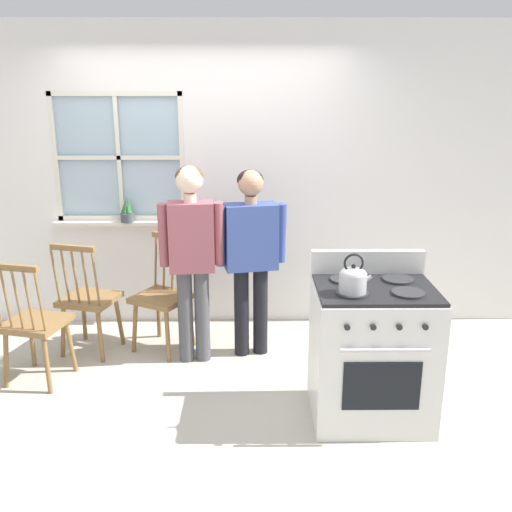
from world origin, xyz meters
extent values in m
plane|color=#B2AD9E|center=(0.00, 0.00, 0.00)|extent=(16.00, 16.00, 0.00)
cube|color=white|center=(1.51, 1.40, 1.35)|extent=(3.38, 0.06, 2.70)
cube|color=white|center=(-0.77, 1.40, 0.49)|extent=(1.16, 0.06, 0.98)
cube|color=white|center=(-0.77, 1.40, 2.41)|extent=(1.16, 0.06, 0.59)
cube|color=silver|center=(-0.77, 1.32, 0.97)|extent=(1.22, 0.10, 0.03)
cube|color=#9EB7C6|center=(-0.77, 1.41, 1.55)|extent=(1.10, 0.01, 1.07)
cube|color=silver|center=(-0.77, 1.38, 1.55)|extent=(0.04, 0.02, 1.13)
cube|color=silver|center=(-0.77, 1.38, 1.55)|extent=(1.16, 0.02, 0.04)
cube|color=silver|center=(-1.33, 1.38, 1.55)|extent=(0.04, 0.03, 1.13)
cube|color=silver|center=(-0.20, 1.38, 1.55)|extent=(0.04, 0.03, 1.13)
cube|color=silver|center=(-0.77, 1.38, 2.09)|extent=(1.16, 0.03, 0.04)
cube|color=silver|center=(-0.77, 1.38, 1.00)|extent=(1.16, 0.03, 0.04)
cube|color=olive|center=(-0.35, 0.75, 0.46)|extent=(0.56, 0.55, 0.04)
cylinder|color=olive|center=(-0.57, 0.70, 0.22)|extent=(0.09, 0.06, 0.44)
cylinder|color=olive|center=(-0.27, 0.53, 0.22)|extent=(0.06, 0.09, 0.44)
cylinder|color=olive|center=(-0.42, 0.98, 0.22)|extent=(0.06, 0.09, 0.44)
cylinder|color=olive|center=(-0.12, 0.81, 0.22)|extent=(0.09, 0.06, 0.44)
cylinder|color=olive|center=(-0.42, 0.99, 0.70)|extent=(0.05, 0.07, 0.47)
cylinder|color=olive|center=(-0.34, 0.95, 0.70)|extent=(0.05, 0.07, 0.47)
cylinder|color=olive|center=(-0.26, 0.90, 0.70)|extent=(0.05, 0.07, 0.47)
cylinder|color=olive|center=(-0.18, 0.86, 0.70)|extent=(0.05, 0.07, 0.47)
cylinder|color=olive|center=(-0.11, 0.81, 0.70)|extent=(0.05, 0.07, 0.47)
cube|color=olive|center=(-0.26, 0.90, 0.95)|extent=(0.35, 0.22, 0.04)
cube|color=olive|center=(-0.94, 0.73, 0.46)|extent=(0.51, 0.50, 0.04)
cylinder|color=olive|center=(-0.73, 0.83, 0.22)|extent=(0.08, 0.07, 0.44)
cylinder|color=olive|center=(-1.06, 0.92, 0.22)|extent=(0.07, 0.08, 0.44)
cylinder|color=olive|center=(-0.82, 0.53, 0.22)|extent=(0.07, 0.08, 0.44)
cylinder|color=olive|center=(-1.14, 0.62, 0.22)|extent=(0.08, 0.07, 0.44)
cylinder|color=olive|center=(-0.81, 0.51, 0.70)|extent=(0.04, 0.07, 0.47)
cylinder|color=olive|center=(-0.90, 0.54, 0.70)|extent=(0.04, 0.07, 0.47)
cylinder|color=olive|center=(-0.98, 0.56, 0.70)|extent=(0.04, 0.07, 0.47)
cylinder|color=olive|center=(-1.07, 0.59, 0.70)|extent=(0.04, 0.07, 0.47)
cylinder|color=olive|center=(-1.16, 0.61, 0.70)|extent=(0.04, 0.07, 0.47)
cube|color=olive|center=(-0.98, 0.56, 0.95)|extent=(0.38, 0.14, 0.04)
cube|color=olive|center=(-1.20, 0.23, 0.46)|extent=(0.50, 0.49, 0.04)
cylinder|color=olive|center=(-1.00, 0.35, 0.22)|extent=(0.08, 0.07, 0.44)
cylinder|color=olive|center=(-1.33, 0.43, 0.22)|extent=(0.07, 0.08, 0.44)
cylinder|color=olive|center=(-1.08, 0.04, 0.22)|extent=(0.07, 0.08, 0.44)
cylinder|color=olive|center=(-1.41, 0.12, 0.22)|extent=(0.08, 0.07, 0.44)
cylinder|color=olive|center=(-1.07, 0.02, 0.70)|extent=(0.03, 0.07, 0.47)
cylinder|color=olive|center=(-1.16, 0.05, 0.70)|extent=(0.03, 0.07, 0.47)
cylinder|color=olive|center=(-1.25, 0.07, 0.70)|extent=(0.03, 0.07, 0.47)
cylinder|color=olive|center=(-1.33, 0.09, 0.70)|extent=(0.03, 0.07, 0.47)
cube|color=olive|center=(-1.25, 0.07, 0.95)|extent=(0.38, 0.13, 0.04)
cylinder|color=#4C4C51|center=(-0.13, 0.54, 0.39)|extent=(0.12, 0.12, 0.77)
cylinder|color=#4C4C51|center=(0.01, 0.56, 0.39)|extent=(0.12, 0.12, 0.77)
cube|color=#934C56|center=(-0.06, 0.55, 1.04)|extent=(0.37, 0.24, 0.54)
cylinder|color=#934C56|center=(-0.27, 0.51, 1.06)|extent=(0.09, 0.12, 0.50)
cylinder|color=#934C56|center=(0.15, 0.55, 1.06)|extent=(0.09, 0.12, 0.50)
cylinder|color=beige|center=(-0.06, 0.55, 1.35)|extent=(0.10, 0.10, 0.07)
sphere|color=beige|center=(-0.06, 0.55, 1.48)|extent=(0.21, 0.21, 0.21)
ellipsoid|color=brown|center=(-0.06, 0.56, 1.50)|extent=(0.21, 0.21, 0.17)
cylinder|color=black|center=(0.32, 0.65, 0.37)|extent=(0.12, 0.12, 0.75)
cylinder|color=black|center=(0.48, 0.68, 0.37)|extent=(0.12, 0.12, 0.75)
cube|color=#384C8E|center=(0.40, 0.67, 1.01)|extent=(0.45, 0.29, 0.53)
cylinder|color=#384C8E|center=(0.16, 0.60, 1.03)|extent=(0.10, 0.12, 0.49)
cylinder|color=#384C8E|center=(0.64, 0.70, 1.03)|extent=(0.10, 0.12, 0.49)
cylinder|color=tan|center=(0.40, 0.67, 1.31)|extent=(0.10, 0.10, 0.06)
sphere|color=tan|center=(0.40, 0.67, 1.44)|extent=(0.20, 0.20, 0.20)
ellipsoid|color=black|center=(0.40, 0.68, 1.46)|extent=(0.21, 0.21, 0.17)
cube|color=white|center=(1.20, -0.28, 0.45)|extent=(0.77, 0.64, 0.90)
cube|color=black|center=(1.20, -0.28, 0.91)|extent=(0.76, 0.61, 0.02)
cylinder|color=#2D2D30|center=(1.03, -0.41, 0.93)|extent=(0.20, 0.20, 0.02)
cylinder|color=#2D2D30|center=(1.37, -0.41, 0.93)|extent=(0.20, 0.20, 0.02)
cylinder|color=#2D2D30|center=(1.03, -0.15, 0.93)|extent=(0.20, 0.20, 0.02)
cylinder|color=#2D2D30|center=(1.37, -0.15, 0.93)|extent=(0.20, 0.20, 0.02)
cube|color=white|center=(1.20, 0.01, 1.00)|extent=(0.77, 0.06, 0.16)
cube|color=black|center=(1.20, -0.60, 0.40)|extent=(0.48, 0.01, 0.32)
cylinder|color=silver|center=(1.20, -0.62, 0.65)|extent=(0.54, 0.02, 0.02)
cylinder|color=#232326|center=(0.97, -0.61, 0.79)|extent=(0.04, 0.02, 0.04)
cylinder|color=#232326|center=(1.12, -0.61, 0.79)|extent=(0.04, 0.02, 0.04)
cylinder|color=#232326|center=(1.28, -0.61, 0.79)|extent=(0.04, 0.02, 0.04)
cylinder|color=#232326|center=(1.43, -0.61, 0.79)|extent=(0.04, 0.02, 0.04)
cylinder|color=#B7B7BC|center=(1.03, -0.41, 1.00)|extent=(0.17, 0.17, 0.12)
ellipsoid|color=#B7B7BC|center=(1.03, -0.41, 1.06)|extent=(0.16, 0.16, 0.07)
sphere|color=black|center=(1.03, -0.41, 1.10)|extent=(0.03, 0.03, 0.03)
cylinder|color=#B7B7BC|center=(1.11, -0.41, 1.02)|extent=(0.08, 0.03, 0.07)
torus|color=black|center=(1.03, -0.41, 1.12)|extent=(0.12, 0.01, 0.12)
cylinder|color=#42474C|center=(-0.71, 1.31, 1.02)|extent=(0.12, 0.12, 0.08)
cylinder|color=#33261C|center=(-0.71, 1.31, 1.05)|extent=(0.11, 0.11, 0.01)
cone|color=#2D7038|center=(-0.69, 1.32, 1.14)|extent=(0.06, 0.04, 0.16)
cone|color=#2D7038|center=(-0.71, 1.33, 1.09)|extent=(0.04, 0.05, 0.07)
cone|color=#2D7038|center=(-0.73, 1.31, 1.14)|extent=(0.08, 0.05, 0.16)
cone|color=#2D7038|center=(-0.72, 1.29, 1.10)|extent=(0.04, 0.05, 0.09)
cone|color=#2D7038|center=(-0.70, 1.30, 1.12)|extent=(0.05, 0.05, 0.12)
cube|color=maroon|center=(-0.22, 0.98, 0.80)|extent=(0.24, 0.19, 0.26)
torus|color=maroon|center=(-0.26, 0.91, 0.97)|extent=(0.17, 0.17, 0.01)
camera|label=1|loc=(0.41, -3.70, 2.16)|focal=40.00mm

